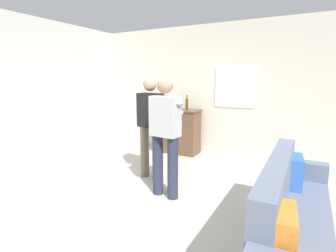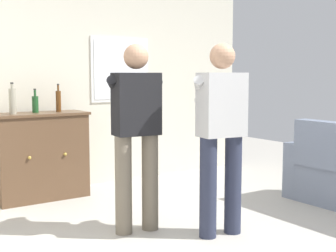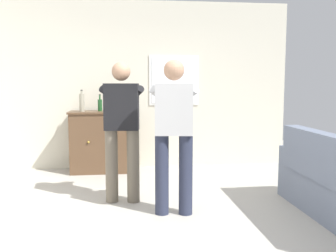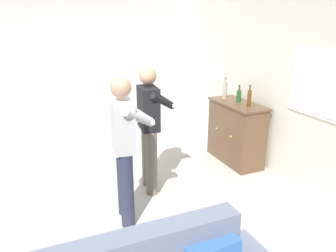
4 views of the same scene
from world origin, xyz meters
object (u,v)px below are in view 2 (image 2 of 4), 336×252
at_px(bottle_liquor_amber, 58,101).
at_px(person_standing_right, 221,130).
at_px(bottle_spirits_clear, 35,104).
at_px(bottle_wine_green, 13,101).
at_px(person_standing_left, 136,128).
at_px(sideboard_cabinet, 41,156).

height_order(bottle_liquor_amber, person_standing_right, person_standing_right).
distance_m(bottle_spirits_clear, person_standing_right, 2.32).
bearing_deg(bottle_spirits_clear, bottle_wine_green, -163.34).
bearing_deg(person_standing_left, person_standing_right, -41.84).
distance_m(sideboard_cabinet, bottle_liquor_amber, 0.67).
bearing_deg(bottle_spirits_clear, person_standing_left, -77.64).
height_order(person_standing_left, person_standing_right, same).
xyz_separation_m(bottle_liquor_amber, person_standing_right, (0.64, -2.12, -0.18)).
bearing_deg(sideboard_cabinet, person_standing_left, -78.55).
relative_size(bottle_liquor_amber, person_standing_left, 0.19).
height_order(bottle_liquor_amber, person_standing_left, person_standing_left).
height_order(sideboard_cabinet, bottle_liquor_amber, bottle_liquor_amber).
xyz_separation_m(bottle_wine_green, bottle_liquor_amber, (0.55, 0.08, -0.02)).
bearing_deg(bottle_liquor_amber, sideboard_cabinet, -174.11).
bearing_deg(person_standing_right, bottle_wine_green, 120.21).
bearing_deg(bottle_spirits_clear, sideboard_cabinet, -43.47).
relative_size(bottle_spirits_clear, person_standing_right, 0.16).
distance_m(bottle_liquor_amber, person_standing_right, 2.22).
bearing_deg(bottle_wine_green, bottle_liquor_amber, 7.87).
bearing_deg(person_standing_right, sideboard_cabinet, 112.80).
relative_size(bottle_spirits_clear, person_standing_left, 0.16).
distance_m(bottle_wine_green, person_standing_right, 2.37).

